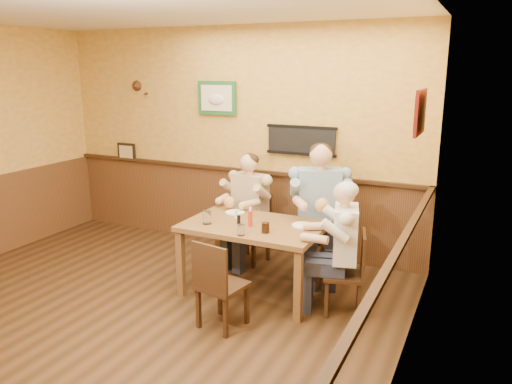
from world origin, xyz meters
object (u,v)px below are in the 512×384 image
at_px(hot_sauce_bottle, 250,218).
at_px(water_glass_left, 207,218).
at_px(chair_back_left, 250,228).
at_px(chair_near_side, 222,283).
at_px(pepper_shaker, 239,220).
at_px(water_glass_mid, 241,230).
at_px(dining_table, 254,232).
at_px(diner_tan_shirt, 250,214).
at_px(diner_white_elder, 345,255).
at_px(chair_right_end, 344,272).
at_px(diner_blue_polo, 319,218).
at_px(cola_tumbler, 265,228).
at_px(chair_back_right, 318,235).
at_px(salt_shaker, 236,214).

bearing_deg(hot_sauce_bottle, water_glass_left, -164.99).
bearing_deg(chair_back_left, chair_near_side, -63.96).
distance_m(water_glass_left, pepper_shaker, 0.32).
bearing_deg(water_glass_mid, dining_table, 97.14).
bearing_deg(diner_tan_shirt, diner_white_elder, -20.55).
relative_size(chair_right_end, diner_white_elder, 0.70).
bearing_deg(diner_blue_polo, chair_back_left, 155.37).
bearing_deg(pepper_shaker, water_glass_left, -154.08).
xyz_separation_m(chair_right_end, diner_blue_polo, (-0.50, 0.73, 0.27)).
distance_m(dining_table, water_glass_left, 0.50).
bearing_deg(hot_sauce_bottle, chair_right_end, 3.66).
distance_m(water_glass_mid, pepper_shaker, 0.36).
relative_size(cola_tumbler, pepper_shaker, 1.13).
xyz_separation_m(chair_right_end, hot_sauce_bottle, (-0.96, -0.06, 0.43)).
relative_size(diner_blue_polo, water_glass_left, 10.26).
bearing_deg(pepper_shaker, water_glass_mid, -59.22).
xyz_separation_m(diner_tan_shirt, cola_tumbler, (0.63, -0.96, 0.20)).
xyz_separation_m(dining_table, diner_blue_polo, (0.46, 0.71, 0.02)).
xyz_separation_m(chair_back_right, water_glass_left, (-0.89, -0.91, 0.34)).
distance_m(hot_sauce_bottle, salt_shaker, 0.32).
xyz_separation_m(water_glass_left, salt_shaker, (0.18, 0.30, -0.02)).
distance_m(salt_shaker, pepper_shaker, 0.20).
relative_size(chair_right_end, pepper_shaker, 9.13).
relative_size(chair_near_side, hot_sauce_bottle, 4.67).
height_order(chair_back_left, chair_back_right, chair_back_right).
relative_size(dining_table, chair_back_right, 1.47).
bearing_deg(chair_back_left, diner_blue_polo, 6.06).
xyz_separation_m(chair_back_left, diner_blue_polo, (0.87, -0.05, 0.26)).
bearing_deg(diner_blue_polo, diner_white_elder, -77.21).
bearing_deg(water_glass_mid, chair_back_left, 112.03).
xyz_separation_m(diner_white_elder, pepper_shaker, (-1.10, -0.04, 0.22)).
distance_m(hot_sauce_bottle, pepper_shaker, 0.15).
xyz_separation_m(chair_right_end, diner_white_elder, (0.00, 0.00, 0.17)).
relative_size(dining_table, cola_tumbler, 13.93).
xyz_separation_m(dining_table, chair_back_left, (-0.41, 0.75, -0.24)).
relative_size(chair_back_right, water_glass_mid, 9.02).
xyz_separation_m(dining_table, water_glass_left, (-0.43, -0.20, 0.16)).
relative_size(chair_right_end, diner_blue_polo, 0.60).
height_order(salt_shaker, pepper_shaker, same).
bearing_deg(chair_back_left, pepper_shaker, -62.58).
bearing_deg(dining_table, water_glass_mid, -82.86).
xyz_separation_m(water_glass_left, cola_tumbler, (0.65, 0.00, -0.02)).
relative_size(chair_back_left, water_glass_left, 6.33).
distance_m(cola_tumbler, pepper_shaker, 0.39).
distance_m(chair_back_right, diner_blue_polo, 0.20).
xyz_separation_m(dining_table, diner_white_elder, (0.96, -0.03, -0.08)).
relative_size(chair_near_side, water_glass_left, 6.29).
bearing_deg(cola_tumbler, diner_blue_polo, 75.47).
distance_m(chair_near_side, diner_tan_shirt, 1.59).
distance_m(water_glass_mid, hot_sauce_bottle, 0.29).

